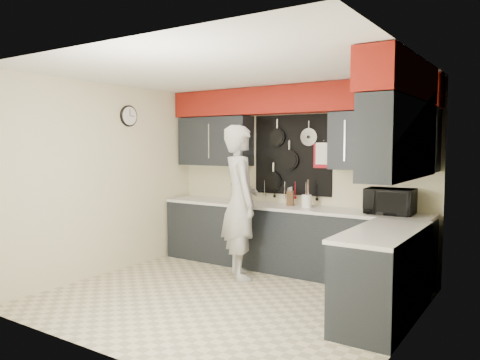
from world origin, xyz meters
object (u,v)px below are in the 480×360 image
Objects in this scene: knife_block at (290,198)px; coffee_maker at (241,191)px; utensil_crock at (307,201)px; person at (240,202)px; microwave at (390,201)px.

coffee_maker is at bearing 163.34° from knife_block.
person is (-0.67, -0.62, 0.01)m from utensil_crock.
coffee_maker is at bearing 177.14° from microwave.
microwave reaches higher than utensil_crock.
utensil_crock is at bearing -93.71° from person.
person is at bearing -137.08° from utensil_crock.
utensil_crock is at bearing -29.67° from knife_block.
knife_block is at bearing -77.06° from person.
person reaches higher than utensil_crock.
coffee_maker is at bearing -13.71° from person.
microwave is at bearing -117.14° from person.
utensil_crock is at bearing -6.88° from coffee_maker.
microwave is at bearing 0.48° from utensil_crock.
microwave is 1.90m from person.
microwave reaches higher than knife_block.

